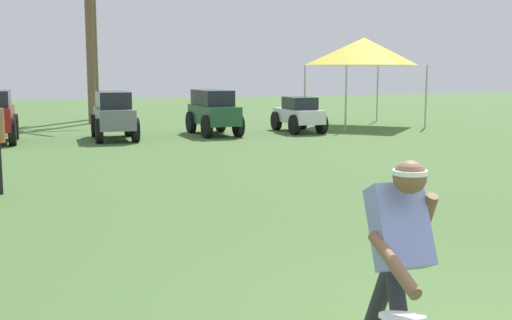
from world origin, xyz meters
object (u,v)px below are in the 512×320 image
(parked_car_slot_c, at_px, (114,114))
(palm_tree_left_of_centre, at_px, (90,30))
(frisbee_thrower, at_px, (398,252))
(event_tent, at_px, (364,51))
(parked_car_slot_e, at_px, (299,114))
(frisbee_in_flight, at_px, (402,317))
(palm_tree_right_of_centre, at_px, (92,10))
(parked_car_slot_d, at_px, (213,111))

(parked_car_slot_c, relative_size, palm_tree_left_of_centre, 0.47)
(frisbee_thrower, xyz_separation_m, palm_tree_left_of_centre, (0.56, 20.51, 2.55))
(frisbee_thrower, height_order, event_tent, event_tent)
(frisbee_thrower, bearing_deg, parked_car_slot_e, 67.36)
(frisbee_in_flight, bearing_deg, parked_car_slot_e, 67.15)
(frisbee_thrower, relative_size, palm_tree_left_of_centre, 0.27)
(frisbee_thrower, distance_m, frisbee_in_flight, 0.55)
(parked_car_slot_c, bearing_deg, frisbee_thrower, -91.76)
(parked_car_slot_e, distance_m, event_tent, 3.84)
(event_tent, bearing_deg, parked_car_slot_c, -171.60)
(palm_tree_left_of_centre, distance_m, palm_tree_right_of_centre, 2.15)
(parked_car_slot_e, xyz_separation_m, palm_tree_left_of_centre, (-5.64, 5.64, 2.78))
(frisbee_in_flight, distance_m, parked_car_slot_d, 15.92)
(parked_car_slot_c, height_order, parked_car_slot_e, parked_car_slot_c)
(frisbee_thrower, xyz_separation_m, parked_car_slot_c, (0.45, 14.81, -0.07))
(palm_tree_left_of_centre, xyz_separation_m, palm_tree_right_of_centre, (0.34, 1.93, 0.89))
(parked_car_slot_d, distance_m, event_tent, 6.16)
(parked_car_slot_c, bearing_deg, parked_car_slot_d, 4.66)
(parked_car_slot_e, bearing_deg, parked_car_slot_d, 176.16)
(parked_car_slot_c, distance_m, parked_car_slot_e, 5.75)
(frisbee_in_flight, height_order, parked_car_slot_e, parked_car_slot_e)
(parked_car_slot_c, height_order, palm_tree_right_of_centre, palm_tree_right_of_centre)
(parked_car_slot_c, xyz_separation_m, parked_car_slot_d, (3.01, 0.24, 0.00))
(parked_car_slot_e, bearing_deg, palm_tree_left_of_centre, 135.01)
(parked_car_slot_e, relative_size, palm_tree_left_of_centre, 0.42)
(frisbee_in_flight, relative_size, palm_tree_right_of_centre, 0.05)
(frisbee_in_flight, bearing_deg, parked_car_slot_c, 87.37)
(palm_tree_right_of_centre, bearing_deg, frisbee_thrower, -92.32)
(event_tent, bearing_deg, frisbee_thrower, -119.83)
(frisbee_thrower, distance_m, palm_tree_left_of_centre, 20.68)
(palm_tree_left_of_centre, bearing_deg, parked_car_slot_c, -91.11)
(frisbee_in_flight, bearing_deg, event_tent, 60.17)
(frisbee_thrower, relative_size, parked_car_slot_d, 0.59)
(palm_tree_right_of_centre, bearing_deg, parked_car_slot_d, -70.93)
(parked_car_slot_e, xyz_separation_m, event_tent, (3.03, 1.24, 2.00))
(frisbee_in_flight, relative_size, palm_tree_left_of_centre, 0.07)
(parked_car_slot_d, distance_m, palm_tree_right_of_centre, 8.56)
(parked_car_slot_d, bearing_deg, parked_car_slot_c, -175.34)
(parked_car_slot_e, bearing_deg, frisbee_thrower, -112.64)
(parked_car_slot_d, bearing_deg, frisbee_thrower, -102.94)
(frisbee_thrower, relative_size, parked_car_slot_c, 0.58)
(frisbee_in_flight, distance_m, palm_tree_right_of_centre, 23.19)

